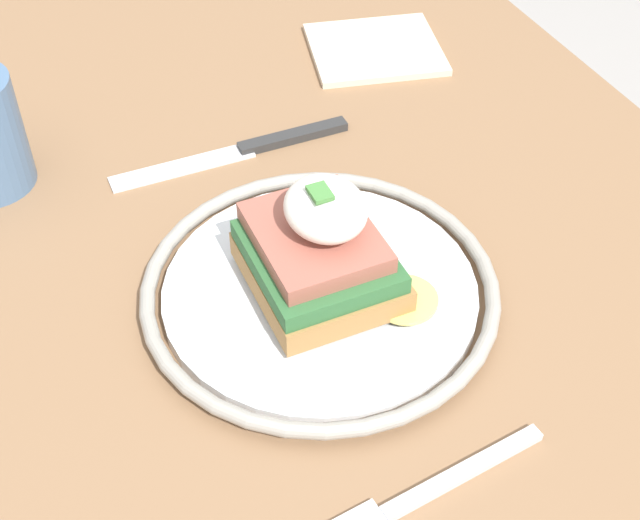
# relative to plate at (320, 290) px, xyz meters

# --- Properties ---
(dining_table) EXTENTS (1.14, 0.69, 0.75)m
(dining_table) POSITION_rel_plate_xyz_m (0.03, 0.02, -0.13)
(dining_table) COLOR #846042
(dining_table) RESTS_ON ground_plane
(plate) EXTENTS (0.23, 0.23, 0.02)m
(plate) POSITION_rel_plate_xyz_m (0.00, 0.00, 0.00)
(plate) COLOR silver
(plate) RESTS_ON dining_table
(sandwich) EXTENTS (0.11, 0.11, 0.08)m
(sandwich) POSITION_rel_plate_xyz_m (0.00, -0.00, 0.03)
(sandwich) COLOR #9E703D
(sandwich) RESTS_ON plate
(fork) EXTENTS (0.03, 0.14, 0.00)m
(fork) POSITION_rel_plate_xyz_m (-0.15, 0.01, -0.01)
(fork) COLOR silver
(fork) RESTS_ON dining_table
(knife) EXTENTS (0.02, 0.19, 0.01)m
(knife) POSITION_rel_plate_xyz_m (0.17, -0.01, -0.01)
(knife) COLOR #2D2D2D
(knife) RESTS_ON dining_table
(napkin) EXTENTS (0.12, 0.13, 0.01)m
(napkin) POSITION_rel_plate_xyz_m (0.26, -0.17, -0.00)
(napkin) COLOR beige
(napkin) RESTS_ON dining_table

